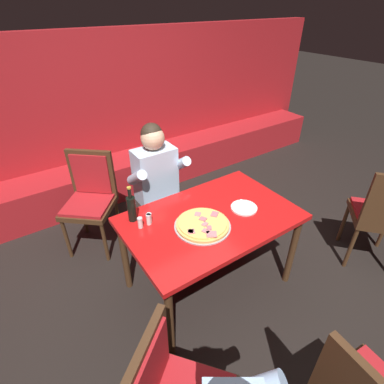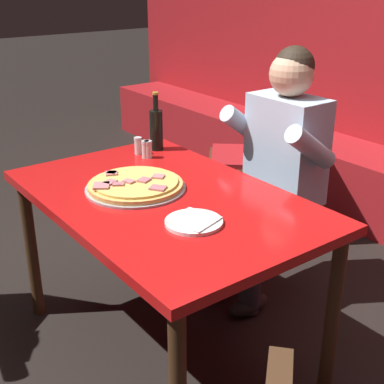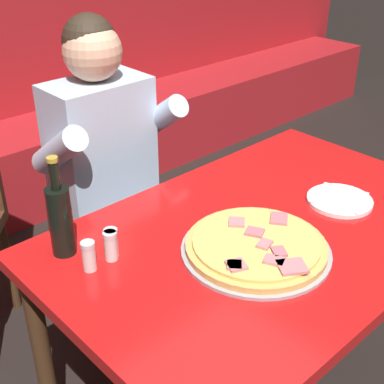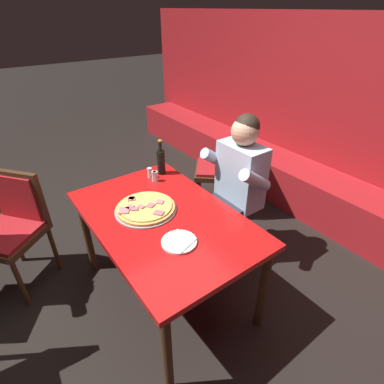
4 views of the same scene
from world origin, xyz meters
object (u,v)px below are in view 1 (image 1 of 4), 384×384
object	(u,v)px
shaker_oregano	(149,219)
diner_seated_blue_shirt	(160,185)
plate_white_paper	(244,208)
beer_bottle	(132,208)
dining_chair_side_aisle	(384,213)
shaker_parmesan	(140,223)
dining_chair_far_left	(90,195)
pizza	(203,225)
main_dining_table	(211,225)
shaker_black_pepper	(149,220)

from	to	relation	value
shaker_oregano	diner_seated_blue_shirt	bearing A→B (deg)	53.76
plate_white_paper	beer_bottle	distance (m)	0.88
beer_bottle	dining_chair_side_aisle	world-z (taller)	beer_bottle
beer_bottle	shaker_parmesan	xyz separation A→B (m)	(0.01, -0.11, -0.07)
dining_chair_side_aisle	dining_chair_far_left	bearing A→B (deg)	139.19
plate_white_paper	dining_chair_far_left	distance (m)	1.48
pizza	dining_chair_far_left	bearing A→B (deg)	112.74
dining_chair_side_aisle	shaker_parmesan	bearing A→B (deg)	156.60
plate_white_paper	shaker_oregano	size ratio (longest dim) A/B	2.44
diner_seated_blue_shirt	pizza	bearing A→B (deg)	-94.30
beer_bottle	shaker_parmesan	size ratio (longest dim) A/B	3.40
shaker_oregano	dining_chair_far_left	world-z (taller)	dining_chair_far_left
main_dining_table	shaker_oregano	distance (m)	0.49
main_dining_table	shaker_black_pepper	distance (m)	0.49
plate_white_paper	shaker_black_pepper	size ratio (longest dim) A/B	2.44
diner_seated_blue_shirt	dining_chair_far_left	size ratio (longest dim) A/B	1.29
beer_bottle	pizza	bearing A→B (deg)	-43.00
pizza	diner_seated_blue_shirt	size ratio (longest dim) A/B	0.33
beer_bottle	diner_seated_blue_shirt	xyz separation A→B (m)	(0.45, 0.38, -0.16)
diner_seated_blue_shirt	dining_chair_far_left	xyz separation A→B (m)	(-0.54, 0.42, -0.13)
shaker_black_pepper	dining_chair_far_left	size ratio (longest dim) A/B	0.09
diner_seated_blue_shirt	dining_chair_side_aisle	xyz separation A→B (m)	(1.48, -1.33, -0.11)
shaker_oregano	dining_chair_side_aisle	world-z (taller)	dining_chair_side_aisle
shaker_black_pepper	dining_chair_side_aisle	world-z (taller)	dining_chair_side_aisle
beer_bottle	shaker_oregano	xyz separation A→B (m)	(0.09, -0.11, -0.07)
beer_bottle	shaker_black_pepper	xyz separation A→B (m)	(0.08, -0.11, -0.07)
beer_bottle	shaker_oregano	distance (m)	0.15
shaker_oregano	shaker_parmesan	size ratio (longest dim) A/B	1.00
shaker_black_pepper	pizza	bearing A→B (deg)	-38.45
plate_white_paper	shaker_oregano	xyz separation A→B (m)	(-0.71, 0.26, 0.03)
diner_seated_blue_shirt	shaker_black_pepper	bearing A→B (deg)	-126.41
plate_white_paper	diner_seated_blue_shirt	distance (m)	0.83
shaker_parmesan	diner_seated_blue_shirt	bearing A→B (deg)	48.75
beer_bottle	diner_seated_blue_shirt	size ratio (longest dim) A/B	0.23
main_dining_table	beer_bottle	bearing A→B (deg)	149.57
shaker_black_pepper	dining_chair_far_left	xyz separation A→B (m)	(-0.18, 0.92, -0.21)
pizza	shaker_parmesan	size ratio (longest dim) A/B	4.86
shaker_oregano	shaker_parmesan	xyz separation A→B (m)	(-0.08, -0.01, 0.00)
plate_white_paper	dining_chair_far_left	xyz separation A→B (m)	(-0.90, 1.17, -0.18)
shaker_black_pepper	dining_chair_far_left	world-z (taller)	dining_chair_far_left
plate_white_paper	beer_bottle	size ratio (longest dim) A/B	0.72
shaker_oregano	dining_chair_far_left	size ratio (longest dim) A/B	0.09
pizza	beer_bottle	world-z (taller)	beer_bottle
dining_chair_side_aisle	plate_white_paper	bearing A→B (deg)	152.87
main_dining_table	dining_chair_far_left	world-z (taller)	dining_chair_far_left
main_dining_table	beer_bottle	size ratio (longest dim) A/B	4.55
beer_bottle	dining_chair_far_left	bearing A→B (deg)	97.08
beer_bottle	plate_white_paper	bearing A→B (deg)	-24.66
main_dining_table	diner_seated_blue_shirt	size ratio (longest dim) A/B	1.04
main_dining_table	plate_white_paper	world-z (taller)	plate_white_paper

